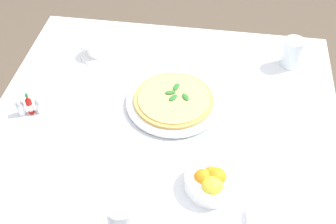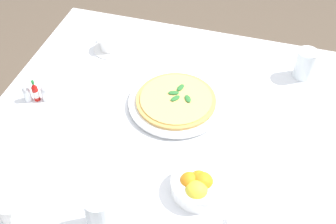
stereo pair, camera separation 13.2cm
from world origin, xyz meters
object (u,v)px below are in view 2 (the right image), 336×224
Objects in this scene: pizza_plate at (176,103)px; pepper_shaker at (27,94)px; pizza at (176,100)px; salt_shaker at (45,94)px; water_glass_far_left at (305,66)px; water_glass_near_left at (101,215)px; citrus_bowl at (198,185)px; coffee_cup_back_corner at (110,43)px; hot_sauce_bottle at (36,92)px; coffee_cup_left_edge at (13,209)px.

pepper_shaker reaches higher than pizza_plate.
pizza is 4.62× the size of salt_shaker.
water_glass_near_left reaches higher than water_glass_far_left.
citrus_bowl is 2.67× the size of pepper_shaker.
citrus_bowl reaches higher than pizza_plate.
water_glass_near_left is at bearing -120.82° from water_glass_far_left.
water_glass_near_left is 2.28× the size of salt_shaker.
coffee_cup_back_corner is 0.74m from water_glass_near_left.
hot_sauce_bottle is (-0.45, -0.10, 0.01)m from pizza.
coffee_cup_left_edge is 1.01× the size of water_glass_near_left.
pepper_shaker is (-0.42, 0.37, -0.03)m from water_glass_near_left.
pizza_plate is 3.74× the size of hot_sauce_bottle.
coffee_cup_left_edge is at bearing -65.23° from pepper_shaker.
water_glass_near_left reaches higher than pizza_plate.
water_glass_near_left is at bearing -41.29° from pepper_shaker.
coffee_cup_left_edge is at bearing -171.24° from water_glass_near_left.
water_glass_near_left is (0.23, 0.04, 0.02)m from coffee_cup_left_edge.
pizza_plate is 0.49m from pepper_shaker.
water_glass_far_left reaches higher than hot_sauce_bottle.
coffee_cup_back_corner reaches higher than pepper_shaker.
pepper_shaker is at bearing -160.35° from hot_sauce_bottle.
water_glass_near_left is 0.27m from citrus_bowl.
water_glass_near_left is 0.55m from pepper_shaker.
water_glass_far_left is (0.70, 0.05, 0.02)m from coffee_cup_back_corner.
water_glass_far_left is 0.83× the size of water_glass_near_left.
citrus_bowl is at bearing -112.58° from water_glass_far_left.
water_glass_near_left is 0.85× the size of citrus_bowl.
coffee_cup_left_edge is 1.03m from water_glass_far_left.
pepper_shaker is at bearing -166.44° from pizza.
pizza is 2.00× the size of coffee_cup_left_edge.
pizza_plate is 2.39× the size of coffee_cup_back_corner.
salt_shaker is at bearing -155.84° from water_glass_far_left.
salt_shaker is at bearing -167.28° from pizza.
salt_shaker is at bearing 159.46° from citrus_bowl.
coffee_cup_back_corner is 0.35m from hot_sauce_bottle.
pizza_plate is 0.34m from citrus_bowl.
hot_sauce_bottle is at bearing 19.65° from pepper_shaker.
citrus_bowl is at bearing -17.17° from pepper_shaker.
hot_sauce_bottle is at bearing 161.21° from citrus_bowl.
citrus_bowl is 2.67× the size of salt_shaker.
citrus_bowl reaches higher than coffee_cup_back_corner.
coffee_cup_left_edge is 0.44m from pepper_shaker.
hot_sauce_bottle is 0.03m from salt_shaker.
coffee_cup_left_edge is 1.00× the size of coffee_cup_back_corner.
pizza_plate is at bearing 13.53° from pepper_shaker.
water_glass_near_left is 2.28× the size of pepper_shaker.
pizza is 0.59m from coffee_cup_left_edge.
coffee_cup_back_corner is 1.57× the size of hot_sauce_bottle.
pizza_plate is at bearing 13.13° from hot_sauce_bottle.
pepper_shaker is (-0.62, 0.19, -0.00)m from citrus_bowl.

